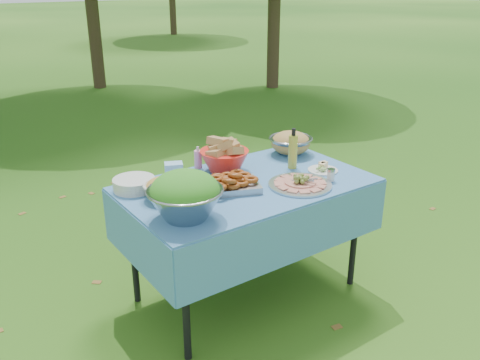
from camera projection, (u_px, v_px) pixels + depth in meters
name	position (u px, v px, depth m)	size (l,w,h in m)	color
ground	(247.00, 291.00, 3.30)	(80.00, 80.00, 0.00)	#0C390A
picnic_table	(247.00, 240.00, 3.16)	(1.46, 0.86, 0.76)	#79B7E8
salad_bowl	(185.00, 195.00, 2.54)	(0.38, 0.38, 0.25)	#91959A
pasta_bowl_white	(164.00, 188.00, 2.79)	(0.22, 0.22, 0.12)	silver
plate_stack	(134.00, 184.00, 2.91)	(0.24, 0.24, 0.07)	silver
wipes_box	(174.00, 171.00, 3.07)	(0.11, 0.08, 0.10)	#94CBF5
sanitizer_bottle	(198.00, 157.00, 3.23)	(0.05, 0.05, 0.14)	pink
bread_bowl	(224.00, 155.00, 3.17)	(0.31, 0.31, 0.20)	red
pasta_bowl_steel	(291.00, 142.00, 3.49)	(0.29, 0.29, 0.16)	#91959A
fried_tray	(230.00, 183.00, 2.92)	(0.33, 0.23, 0.08)	#A2A2A6
charcuterie_platter	(300.00, 179.00, 2.96)	(0.37, 0.37, 0.09)	#B8BCC0
oil_bottle	(293.00, 148.00, 3.21)	(0.06, 0.06, 0.26)	#ACAD38
cheese_plate	(323.00, 167.00, 3.20)	(0.19, 0.19, 0.05)	silver
shaker	(331.00, 175.00, 3.04)	(0.05, 0.05, 0.08)	silver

